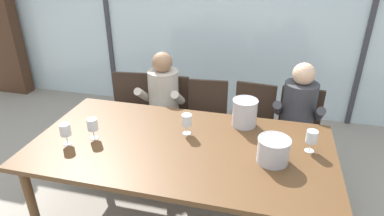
# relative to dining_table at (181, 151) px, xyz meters

# --- Properties ---
(ground) EXTENTS (14.00, 14.00, 0.00)m
(ground) POSITION_rel_dining_table_xyz_m (0.00, 1.00, -0.70)
(ground) COLOR #9E9384
(window_glass_panel) EXTENTS (7.54, 0.03, 2.60)m
(window_glass_panel) POSITION_rel_dining_table_xyz_m (0.00, 2.23, 0.60)
(window_glass_panel) COLOR silver
(window_glass_panel) RESTS_ON ground
(window_mullion_left) EXTENTS (0.06, 0.06, 2.60)m
(window_mullion_left) POSITION_rel_dining_table_xyz_m (-1.70, 2.21, 0.60)
(window_mullion_left) COLOR #38383D
(window_mullion_left) RESTS_ON ground
(window_mullion_right) EXTENTS (0.06, 0.06, 2.60)m
(window_mullion_right) POSITION_rel_dining_table_xyz_m (1.70, 2.21, 0.60)
(window_mullion_right) COLOR #38383D
(window_mullion_right) RESTS_ON ground
(dining_table) EXTENTS (2.34, 1.20, 0.77)m
(dining_table) POSITION_rel_dining_table_xyz_m (0.00, 0.00, 0.00)
(dining_table) COLOR brown
(dining_table) RESTS_ON ground
(chair_near_curtain) EXTENTS (0.49, 0.49, 0.88)m
(chair_near_curtain) POSITION_rel_dining_table_xyz_m (-0.90, 1.01, -0.19)
(chair_near_curtain) COLOR #332319
(chair_near_curtain) RESTS_ON ground
(chair_left_of_center) EXTENTS (0.45, 0.45, 0.88)m
(chair_left_of_center) POSITION_rel_dining_table_xyz_m (-0.44, 1.03, -0.19)
(chair_left_of_center) COLOR #332319
(chair_left_of_center) RESTS_ON ground
(chair_center) EXTENTS (0.48, 0.48, 0.88)m
(chair_center) POSITION_rel_dining_table_xyz_m (0.00, 1.00, -0.19)
(chair_center) COLOR #332319
(chair_center) RESTS_ON ground
(chair_right_of_center) EXTENTS (0.48, 0.48, 0.88)m
(chair_right_of_center) POSITION_rel_dining_table_xyz_m (0.49, 1.03, -0.19)
(chair_right_of_center) COLOR #332319
(chair_right_of_center) RESTS_ON ground
(chair_near_window_right) EXTENTS (0.48, 0.48, 0.88)m
(chair_near_window_right) POSITION_rel_dining_table_xyz_m (0.95, 1.02, -0.19)
(chair_near_window_right) COLOR #332319
(chair_near_window_right) RESTS_ON ground
(person_beige_jumper) EXTENTS (0.47, 0.62, 1.20)m
(person_beige_jumper) POSITION_rel_dining_table_xyz_m (-0.46, 0.87, -0.02)
(person_beige_jumper) COLOR #B7AD9E
(person_beige_jumper) RESTS_ON ground
(person_charcoal_jacket) EXTENTS (0.49, 0.63, 1.20)m
(person_charcoal_jacket) POSITION_rel_dining_table_xyz_m (0.91, 0.87, -0.02)
(person_charcoal_jacket) COLOR #38383D
(person_charcoal_jacket) RESTS_ON ground
(ice_bucket_primary) EXTENTS (0.22, 0.22, 0.24)m
(ice_bucket_primary) POSITION_rel_dining_table_xyz_m (0.44, 0.43, 0.19)
(ice_bucket_primary) COLOR #B7B7BC
(ice_bucket_primary) RESTS_ON dining_table
(ice_bucket_secondary) EXTENTS (0.24, 0.24, 0.19)m
(ice_bucket_secondary) POSITION_rel_dining_table_xyz_m (0.70, -0.05, 0.16)
(ice_bucket_secondary) COLOR #B7B7BC
(ice_bucket_secondary) RESTS_ON dining_table
(wine_glass_by_left_taster) EXTENTS (0.08, 0.08, 0.17)m
(wine_glass_by_left_taster) POSITION_rel_dining_table_xyz_m (-0.87, -0.20, 0.18)
(wine_glass_by_left_taster) COLOR silver
(wine_glass_by_left_taster) RESTS_ON dining_table
(wine_glass_near_bucket) EXTENTS (0.08, 0.08, 0.17)m
(wine_glass_near_bucket) POSITION_rel_dining_table_xyz_m (0.00, 0.17, 0.18)
(wine_glass_near_bucket) COLOR silver
(wine_glass_near_bucket) RESTS_ON dining_table
(wine_glass_center_pour) EXTENTS (0.08, 0.08, 0.17)m
(wine_glass_center_pour) POSITION_rel_dining_table_xyz_m (0.97, 0.15, 0.19)
(wine_glass_center_pour) COLOR silver
(wine_glass_center_pour) RESTS_ON dining_table
(wine_glass_by_right_taster) EXTENTS (0.08, 0.08, 0.17)m
(wine_glass_by_right_taster) POSITION_rel_dining_table_xyz_m (-0.71, -0.08, 0.18)
(wine_glass_by_right_taster) COLOR silver
(wine_glass_by_right_taster) RESTS_ON dining_table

